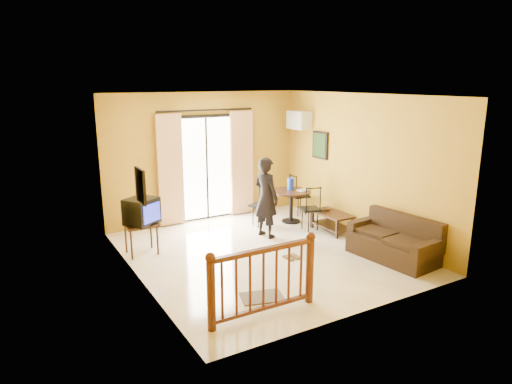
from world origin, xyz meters
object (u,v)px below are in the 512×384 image
dining_table (291,197)px  sofa (395,243)px  television (142,211)px  standing_person (266,197)px  coffee_table (332,219)px

dining_table → sofa: size_ratio=0.50×
television → dining_table: television is taller
dining_table → standing_person: size_ratio=0.53×
coffee_table → standing_person: bearing=162.2°
dining_table → sofa: 2.70m
television → standing_person: 2.41m
sofa → dining_table: bearing=91.8°
coffee_table → sofa: 1.70m
television → sofa: bearing=-64.6°
coffee_table → sofa: size_ratio=0.53×
sofa → standing_person: bearing=116.0°
coffee_table → standing_person: size_ratio=0.56×
standing_person → sofa: bearing=-161.8°
standing_person → dining_table: bearing=-75.0°
television → standing_person: (2.39, -0.31, 0.01)m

